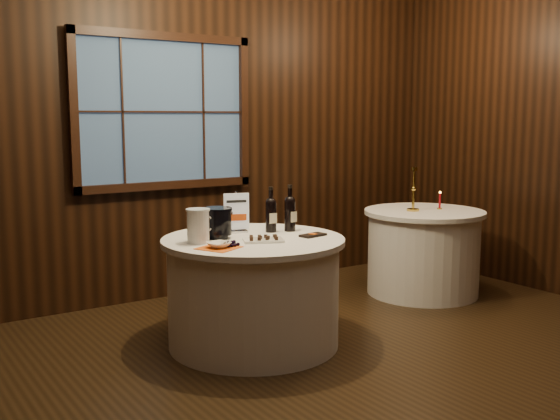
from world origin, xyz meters
TOP-DOWN VIEW (x-y plane):
  - ground at (0.00, 0.00)m, footprint 6.00×6.00m
  - back_wall at (0.00, 2.48)m, footprint 6.00×0.10m
  - main_table at (0.00, 1.00)m, footprint 1.28×1.28m
  - side_table at (2.00, 1.30)m, footprint 1.08×1.08m
  - sign_stand at (0.01, 1.25)m, footprint 0.18×0.13m
  - port_bottle_left at (0.23, 1.13)m, footprint 0.08×0.09m
  - port_bottle_right at (0.37, 1.08)m, footprint 0.08×0.09m
  - ice_bucket at (-0.22, 1.12)m, footprint 0.21×0.21m
  - chocolate_plate at (-0.01, 0.85)m, footprint 0.32×0.27m
  - chocolate_box at (0.38, 0.82)m, footprint 0.20×0.12m
  - grape_bunch at (-0.28, 0.81)m, footprint 0.16×0.07m
  - glass_pitcher at (-0.40, 1.05)m, footprint 0.21×0.16m
  - orange_napkin at (-0.37, 0.82)m, footprint 0.31×0.31m
  - cracker_bowl at (-0.37, 0.82)m, footprint 0.16×0.16m
  - brass_candlestick at (1.88, 1.33)m, footprint 0.11×0.11m
  - red_candle at (2.16, 1.27)m, footprint 0.04×0.04m

SIDE VIEW (x-z plane):
  - ground at x=0.00m, z-range 0.00..0.00m
  - main_table at x=0.00m, z-range 0.00..0.77m
  - side_table at x=2.00m, z-range 0.00..0.77m
  - orange_napkin at x=-0.37m, z-range 0.77..0.77m
  - chocolate_box at x=0.38m, z-range 0.77..0.79m
  - chocolate_plate at x=-0.01m, z-range 0.77..0.80m
  - grape_bunch at x=-0.28m, z-range 0.77..0.81m
  - cracker_bowl at x=-0.37m, z-range 0.77..0.81m
  - red_candle at x=2.16m, z-range 0.75..0.92m
  - sign_stand at x=0.01m, z-range 0.72..1.02m
  - ice_bucket at x=-0.22m, z-range 0.78..0.99m
  - glass_pitcher at x=-0.40m, z-range 0.77..1.00m
  - brass_candlestick at x=1.88m, z-range 0.72..1.11m
  - port_bottle_left at x=0.23m, z-range 0.75..1.08m
  - port_bottle_right at x=0.37m, z-range 0.75..1.09m
  - back_wall at x=0.00m, z-range 0.04..3.04m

